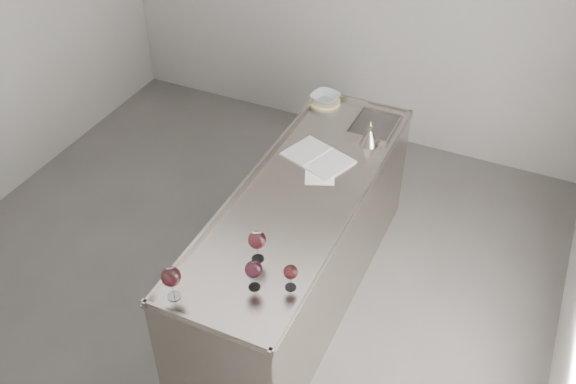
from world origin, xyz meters
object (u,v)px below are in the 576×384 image
at_px(wine_glass_middle, 257,241).
at_px(wine_glass_right, 254,270).
at_px(notebook, 318,158).
at_px(wine_funnel, 369,137).
at_px(wine_glass_small, 291,273).
at_px(ceramic_bowl, 325,98).
at_px(counter, 300,246).
at_px(wine_glass_left, 171,278).

xyz_separation_m(wine_glass_middle, wine_glass_right, (0.08, -0.20, -0.01)).
distance_m(notebook, wine_funnel, 0.40).
bearing_deg(wine_glass_small, ceramic_bowl, 106.66).
relative_size(counter, wine_glass_right, 13.11).
bearing_deg(ceramic_bowl, wine_glass_small, -73.34).
xyz_separation_m(counter, wine_glass_right, (0.10, -0.84, 0.60)).
relative_size(counter, notebook, 4.70).
xyz_separation_m(ceramic_bowl, wine_funnel, (0.49, -0.39, 0.01)).
bearing_deg(counter, wine_glass_middle, -88.53).
xyz_separation_m(wine_glass_right, wine_funnel, (0.12, 1.53, -0.07)).
distance_m(wine_glass_right, notebook, 1.24).
distance_m(ceramic_bowl, wine_funnel, 0.62).
height_order(notebook, wine_funnel, wine_funnel).
bearing_deg(wine_glass_middle, wine_glass_small, -24.68).
xyz_separation_m(wine_glass_middle, notebook, (-0.06, 1.03, -0.14)).
bearing_deg(wine_glass_middle, wine_glass_left, -122.16).
height_order(wine_glass_right, wine_funnel, wine_funnel).
height_order(wine_glass_right, ceramic_bowl, wine_glass_right).
height_order(wine_glass_middle, wine_glass_small, wine_glass_middle).
height_order(wine_glass_left, wine_funnel, wine_glass_left).
bearing_deg(wine_glass_right, wine_glass_middle, 112.02).
bearing_deg(wine_glass_left, ceramic_bowl, 90.44).
distance_m(counter, wine_glass_left, 1.27).
relative_size(counter, wine_funnel, 12.33).
relative_size(counter, wine_glass_middle, 12.09).
bearing_deg(wine_glass_small, wine_glass_right, -155.82).
relative_size(wine_glass_right, ceramic_bowl, 0.88).
distance_m(wine_glass_middle, notebook, 1.04).
bearing_deg(wine_glass_right, wine_glass_left, -146.08).
distance_m(wine_glass_right, wine_glass_small, 0.20).
bearing_deg(wine_glass_small, counter, 109.83).
bearing_deg(ceramic_bowl, wine_glass_middle, -80.37).
distance_m(counter, wine_glass_small, 1.00).
bearing_deg(wine_funnel, ceramic_bowl, 141.59).
xyz_separation_m(wine_glass_middle, wine_glass_small, (0.26, -0.12, -0.03)).
relative_size(wine_glass_small, notebook, 0.31).
bearing_deg(notebook, wine_funnel, 69.61).
xyz_separation_m(wine_glass_small, ceramic_bowl, (-0.55, 1.84, -0.07)).
height_order(wine_glass_right, notebook, wine_glass_right).
xyz_separation_m(wine_glass_left, wine_glass_small, (0.53, 0.32, -0.03)).
distance_m(wine_glass_left, notebook, 1.49).
distance_m(wine_glass_middle, ceramic_bowl, 1.75).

